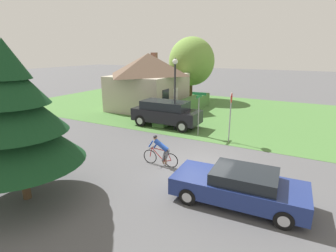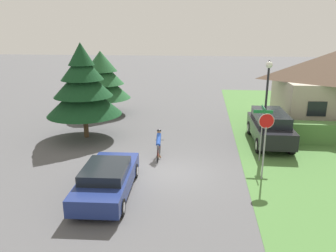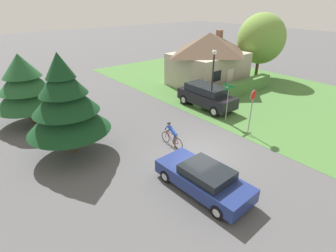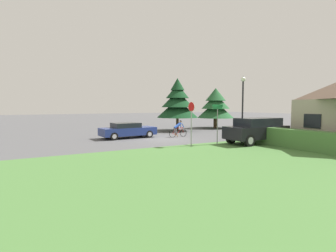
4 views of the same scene
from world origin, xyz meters
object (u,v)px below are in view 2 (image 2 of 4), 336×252
object	(u,v)px
sedan_left_lane	(107,179)
cyclist	(159,145)
parked_suv_right	(270,127)
street_lamp	(267,89)
street_name_sign	(262,124)
conifer_tall_far	(101,78)
stop_sign	(265,135)
conifer_tall_near	(83,87)
cottage_house	(334,87)

from	to	relation	value
sedan_left_lane	cyclist	bearing A→B (deg)	-23.27
parked_suv_right	street_lamp	size ratio (longest dim) A/B	1.01
street_name_sign	conifer_tall_far	xyz separation A→B (m)	(-10.47, 8.47, 0.83)
sedan_left_lane	conifer_tall_far	world-z (taller)	conifer_tall_far
conifer_tall_far	street_lamp	bearing A→B (deg)	-31.14
sedan_left_lane	stop_sign	xyz separation A→B (m)	(6.25, 2.08, 1.37)
sedan_left_lane	street_name_sign	bearing A→B (deg)	-60.44
cyclist	conifer_tall_far	size ratio (longest dim) A/B	0.38
street_name_sign	conifer_tall_near	world-z (taller)	conifer_tall_near
street_lamp	conifer_tall_near	xyz separation A→B (m)	(-10.21, 0.86, -0.23)
street_name_sign	conifer_tall_near	size ratio (longest dim) A/B	0.49
cottage_house	street_lamp	bearing A→B (deg)	-136.50
cottage_house	parked_suv_right	distance (m)	6.72
cyclist	street_name_sign	bearing A→B (deg)	-91.68
parked_suv_right	street_lamp	bearing A→B (deg)	151.01
street_lamp	street_name_sign	bearing A→B (deg)	-103.44
cyclist	street_name_sign	size ratio (longest dim) A/B	0.65
parked_suv_right	conifer_tall_near	bearing A→B (deg)	89.85
cottage_house	stop_sign	world-z (taller)	cottage_house
conifer_tall_near	conifer_tall_far	xyz separation A→B (m)	(-0.71, 5.74, -0.29)
conifer_tall_far	cottage_house	bearing A→B (deg)	-4.38
sedan_left_lane	stop_sign	world-z (taller)	stop_sign
cottage_house	conifer_tall_near	bearing A→B (deg)	-165.61
cyclist	parked_suv_right	bearing A→B (deg)	-66.75
sedan_left_lane	parked_suv_right	bearing A→B (deg)	-49.85
cottage_house	cyclist	bearing A→B (deg)	-147.34
cyclist	street_lamp	world-z (taller)	street_lamp
stop_sign	conifer_tall_near	bearing A→B (deg)	-32.13
conifer_tall_near	sedan_left_lane	bearing A→B (deg)	-64.17
sedan_left_lane	conifer_tall_far	xyz separation A→B (m)	(-4.02, 12.57, 2.09)
conifer_tall_near	parked_suv_right	bearing A→B (deg)	0.41
stop_sign	conifer_tall_near	size ratio (longest dim) A/B	0.52
cyclist	stop_sign	size ratio (longest dim) A/B	0.61
cottage_house	sedan_left_lane	distance (m)	16.77
cottage_house	parked_suv_right	bearing A→B (deg)	-139.12
street_lamp	conifer_tall_far	xyz separation A→B (m)	(-10.92, 6.60, -0.51)
cyclist	conifer_tall_far	world-z (taller)	conifer_tall_far
street_name_sign	parked_suv_right	bearing A→B (deg)	71.24
stop_sign	sedan_left_lane	bearing A→B (deg)	12.73
sedan_left_lane	street_name_sign	distance (m)	7.74
street_name_sign	cottage_house	bearing A→B (deg)	51.49
cottage_house	cyclist	size ratio (longest dim) A/B	4.22
stop_sign	street_lamp	bearing A→B (deg)	-105.19
cottage_house	sedan_left_lane	xyz separation A→B (m)	(-12.20, -11.33, -1.94)
cottage_house	conifer_tall_near	size ratio (longest dim) A/B	1.36
stop_sign	conifer_tall_far	xyz separation A→B (m)	(-10.27, 10.49, 0.72)
sedan_left_lane	parked_suv_right	world-z (taller)	parked_suv_right
street_lamp	conifer_tall_far	bearing A→B (deg)	148.86
conifer_tall_near	conifer_tall_far	distance (m)	5.79
cottage_house	parked_suv_right	xyz separation A→B (m)	(-4.80, -4.42, -1.61)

